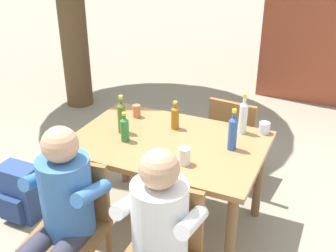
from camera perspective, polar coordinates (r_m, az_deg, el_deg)
ground_plane at (r=3.47m, az=0.00°, el=-13.27°), size 24.00×24.00×0.00m
dining_table at (r=3.08m, az=0.00°, el=-3.67°), size 1.41×0.96×0.77m
chair_near_left at (r=2.78m, az=-13.16°, el=-12.73°), size 0.49×0.49×0.87m
chair_near_right at (r=2.52m, az=-0.85°, el=-16.86°), size 0.46×0.46×0.87m
chair_far_right at (r=3.73m, az=9.30°, el=-1.53°), size 0.48×0.48×0.87m
person_in_white_shirt at (r=2.61m, az=-14.80°, el=-11.24°), size 0.47×0.61×1.18m
person_in_plaid_shirt at (r=2.33m, az=-1.99°, el=-15.56°), size 0.47×0.61×1.18m
bottle_olive at (r=3.12m, az=-6.45°, el=1.29°), size 0.06×0.06×0.30m
bottle_blue at (r=2.90m, az=8.97°, el=-0.86°), size 0.06×0.06×0.31m
bottle_clear at (r=3.14m, az=10.40°, el=1.33°), size 0.06×0.06×0.32m
bottle_amber at (r=3.17m, az=0.98°, el=1.26°), size 0.06×0.06×0.23m
bottle_green at (r=3.01m, az=-6.02°, el=-0.38°), size 0.06×0.06×0.23m
cup_white at (r=2.72m, az=2.26°, el=-4.19°), size 0.08×0.08×0.12m
cup_terracotta at (r=3.39m, az=-4.38°, el=2.09°), size 0.07×0.07×0.11m
cup_glass at (r=3.21m, az=13.23°, el=-0.25°), size 0.08×0.08×0.09m
backpack_by_near_side at (r=3.60m, az=-19.86°, el=-8.79°), size 0.31×0.26×0.48m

